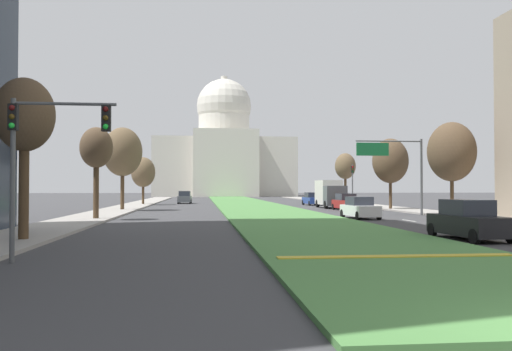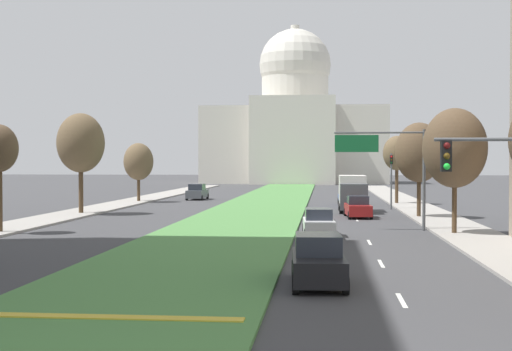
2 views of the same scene
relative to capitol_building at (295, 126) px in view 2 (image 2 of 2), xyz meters
name	(u,v)px [view 2 (image 2 of 2)]	position (x,y,z in m)	size (l,w,h in m)	color
ground_plane	(269,201)	(0.00, -68.56, -11.79)	(305.07, 305.07, 0.00)	#3D3D3F
grass_median	(264,204)	(0.00, -75.49, -11.72)	(8.69, 124.80, 0.14)	#4C8442
median_curb_nose	(104,317)	(0.00, -128.50, -11.63)	(7.82, 0.50, 0.04)	gold
lane_dashes_right	(363,231)	(8.53, -101.49, -11.79)	(0.16, 45.82, 0.01)	silver
sidewalk_left	(101,208)	(-14.73, -82.42, -11.72)	(4.00, 124.80, 0.15)	#9E9991
sidewalk_right	(421,210)	(14.73, -82.42, -11.72)	(4.00, 124.80, 0.15)	#9E9991
capitol_building	(295,126)	(0.00, 0.00, 0.00)	(37.15, 23.34, 32.54)	beige
traffic_light_far_right	(391,174)	(12.23, -80.82, -8.48)	(0.28, 0.35, 5.20)	#515456
overhead_guide_sign	(389,158)	(10.23, -101.13, -7.13)	(5.82, 0.20, 6.50)	#515456
street_tree_right_mid	(455,148)	(13.87, -103.72, -6.55)	(3.84, 3.84, 7.66)	#4C3823
street_tree_left_far	(81,143)	(-14.22, -89.52, -5.83)	(3.97, 3.97, 8.48)	#4C3823
street_tree_right_far	(419,153)	(13.45, -90.72, -6.66)	(3.74, 3.74, 7.49)	#4C3823
street_tree_left_distant	(139,162)	(-14.01, -71.64, -7.40)	(3.22, 3.22, 6.44)	#4C3823
street_tree_right_distant	(397,154)	(13.52, -72.84, -6.55)	(2.85, 2.85, 7.08)	#4C3823
sedan_lead_stopped	(318,261)	(5.85, -121.86, -10.95)	(2.11, 4.71, 1.82)	black
sedan_midblock	(319,223)	(5.74, -105.36, -11.01)	(2.05, 4.52, 1.67)	silver
sedan_distant	(358,207)	(8.71, -90.73, -10.99)	(2.11, 4.56, 1.73)	maroon
sedan_far_horizon	(349,197)	(8.53, -74.67, -11.00)	(2.15, 4.42, 1.70)	navy
sedan_very_far	(197,192)	(-8.62, -65.69, -10.94)	(2.02, 4.66, 1.83)	#4C5156
box_truck_delivery	(353,193)	(8.55, -84.39, -10.12)	(2.40, 6.40, 3.20)	#4C5156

